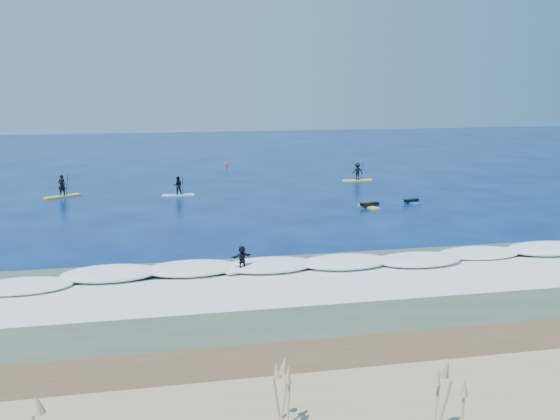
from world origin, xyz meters
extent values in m
plane|color=#04104B|center=(0.00, 0.00, 0.00)|extent=(160.00, 160.00, 0.00)
cube|color=#513B26|center=(0.00, -21.50, 0.00)|extent=(90.00, 5.00, 0.08)
cube|color=#354939|center=(0.00, -14.00, 0.01)|extent=(90.00, 13.00, 0.01)
cube|color=white|center=(0.00, -10.00, 0.00)|extent=(40.00, 6.00, 0.30)
cube|color=silver|center=(0.00, -13.00, 0.00)|extent=(34.00, 5.00, 0.02)
cube|color=gold|center=(-16.25, 13.92, 0.05)|extent=(3.01, 2.34, 0.10)
imported|color=black|center=(-16.25, 13.92, 0.99)|extent=(0.78, 0.71, 1.78)
cylinder|color=black|center=(-15.86, 14.18, 0.93)|extent=(0.43, 0.62, 2.07)
cube|color=black|center=(-15.86, 14.18, -0.05)|extent=(0.12, 0.03, 0.31)
cube|color=silver|center=(-6.69, 12.54, 0.04)|extent=(2.69, 0.73, 0.09)
imported|color=black|center=(-6.69, 12.54, 0.86)|extent=(0.76, 0.60, 1.54)
cylinder|color=black|center=(-6.29, 12.55, 0.80)|extent=(0.05, 0.62, 1.80)
cube|color=black|center=(-6.29, 12.55, -0.04)|extent=(0.11, 0.03, 0.27)
cube|color=#FFF41B|center=(10.79, 17.10, 0.05)|extent=(2.92, 0.78, 0.10)
imported|color=black|center=(10.79, 17.10, 0.93)|extent=(1.09, 0.64, 1.67)
cylinder|color=black|center=(11.23, 17.11, 0.87)|extent=(0.05, 0.67, 1.95)
cube|color=black|center=(11.23, 17.11, -0.05)|extent=(0.12, 0.03, 0.29)
cube|color=yellow|center=(7.51, 4.53, 0.05)|extent=(1.18, 2.25, 0.10)
cube|color=black|center=(7.61, 4.56, 0.23)|extent=(1.55, 0.81, 0.25)
sphere|color=black|center=(6.80, 4.31, 0.33)|extent=(0.25, 0.25, 0.25)
cube|color=#1662AC|center=(11.33, 5.44, 0.04)|extent=(1.09, 1.93, 0.09)
cube|color=black|center=(11.42, 5.47, 0.20)|extent=(1.33, 0.75, 0.21)
sphere|color=black|center=(10.73, 5.22, 0.29)|extent=(0.21, 0.21, 0.21)
cube|color=white|center=(-4.51, -10.33, 0.20)|extent=(1.86, 1.10, 0.09)
imported|color=black|center=(-4.51, -10.33, 0.85)|extent=(1.18, 0.73, 1.21)
cylinder|color=#F44115|center=(-0.61, 29.25, 0.21)|extent=(0.26, 0.26, 0.41)
cone|color=#F44115|center=(-0.61, 29.25, 0.51)|extent=(0.18, 0.18, 0.20)
camera|label=1|loc=(-8.73, -40.23, 9.55)|focal=40.00mm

